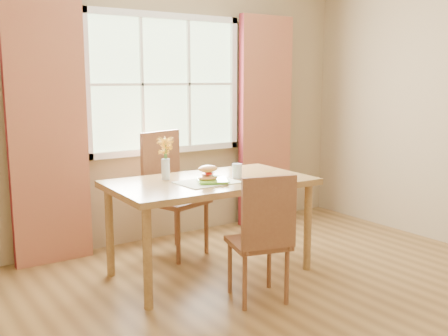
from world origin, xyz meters
TOP-DOWN VIEW (x-y plane):
  - room at (0.00, 0.00)m, footprint 4.24×3.84m
  - window at (0.00, 1.87)m, footprint 1.62×0.06m
  - curtain_left at (-1.15, 1.78)m, footprint 0.65×0.08m
  - curtain_right at (1.15, 1.78)m, footprint 0.65×0.08m
  - dining_table at (-0.18, 0.80)m, footprint 1.60×0.94m
  - chair_near at (-0.21, 0.11)m, footprint 0.47×0.47m
  - chair_far at (-0.21, 1.44)m, footprint 0.57×0.57m
  - placemat at (-0.26, 0.71)m, footprint 0.46×0.35m
  - plate at (-0.24, 0.68)m, footprint 0.30×0.30m
  - croissant_sandwich at (-0.27, 0.70)m, footprint 0.17×0.13m
  - water_glass at (0.02, 0.73)m, footprint 0.08×0.08m
  - flower_vase at (-0.47, 1.01)m, footprint 0.14×0.14m

SIDE VIEW (x-z plane):
  - chair_near at x=-0.21m, z-range 0.04..0.97m
  - chair_far at x=-0.21m, z-range 0.05..1.15m
  - dining_table at x=-0.18m, z-range 0.30..1.07m
  - placemat at x=-0.26m, z-range 0.77..0.77m
  - plate at x=-0.24m, z-range 0.77..0.78m
  - water_glass at x=0.02m, z-range 0.76..0.88m
  - croissant_sandwich at x=-0.27m, z-range 0.78..0.90m
  - flower_vase at x=-0.47m, z-range 0.81..1.15m
  - curtain_left at x=-1.15m, z-range 0.00..2.20m
  - curtain_right at x=1.15m, z-range 0.00..2.20m
  - room at x=0.00m, z-range -0.02..2.72m
  - window at x=0.00m, z-range 0.84..2.16m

